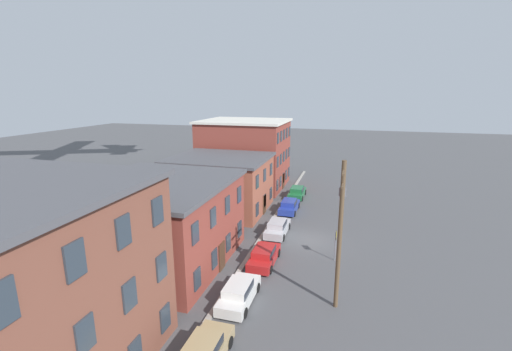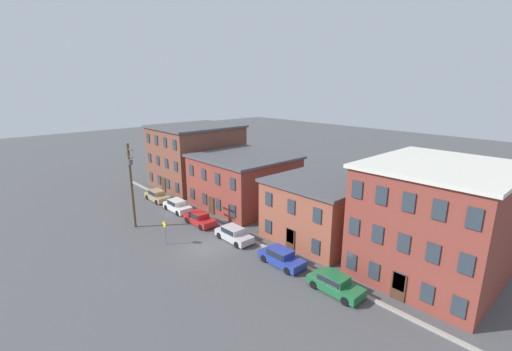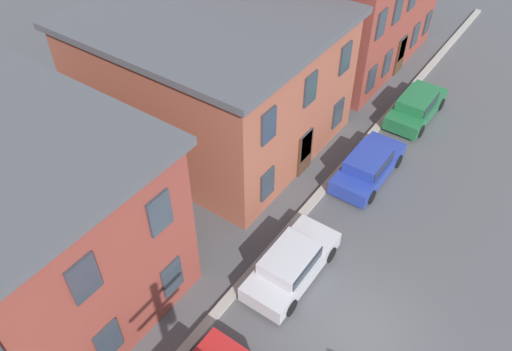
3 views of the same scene
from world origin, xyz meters
TOP-DOWN VIEW (x-y plane):
  - ground_plane at (0.00, 0.00)m, footprint 200.00×200.00m
  - kerb_strip at (0.00, 4.50)m, footprint 56.00×0.36m
  - apartment_midblock at (-7.20, 11.31)m, footprint 12.08×11.14m
  - apartment_far at (6.02, 11.23)m, footprint 9.68×10.98m
  - apartment_annex at (16.84, 11.71)m, footprint 10.61×11.94m
  - car_white at (-10.99, 3.29)m, footprint 4.40×1.92m
  - car_red at (-5.46, 3.01)m, footprint 4.40×1.92m
  - car_silver at (0.59, 3.25)m, footprint 4.40×1.92m
  - car_blue at (7.29, 3.33)m, footprint 4.40×1.92m
  - car_green at (13.03, 3.34)m, footprint 4.40×1.92m
  - caution_sign at (-3.32, -2.45)m, footprint 0.89×0.08m
  - utility_pole at (-9.62, -2.86)m, footprint 2.40×0.44m

SIDE VIEW (x-z plane):
  - ground_plane at x=0.00m, z-range 0.00..0.00m
  - kerb_strip at x=0.00m, z-range 0.00..0.16m
  - car_white at x=-10.99m, z-range 0.03..1.46m
  - car_red at x=-5.46m, z-range 0.03..1.46m
  - car_silver at x=0.59m, z-range 0.03..1.46m
  - car_blue at x=7.29m, z-range 0.03..1.46m
  - car_green at x=13.03m, z-range 0.03..1.46m
  - caution_sign at x=-3.32m, z-range 0.43..3.09m
  - apartment_far at x=6.02m, z-range 0.01..6.33m
  - apartment_midblock at x=-7.20m, z-range 0.01..6.76m
  - apartment_annex at x=16.84m, z-range 0.01..9.64m
  - utility_pole at x=-9.62m, z-range 0.59..10.22m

